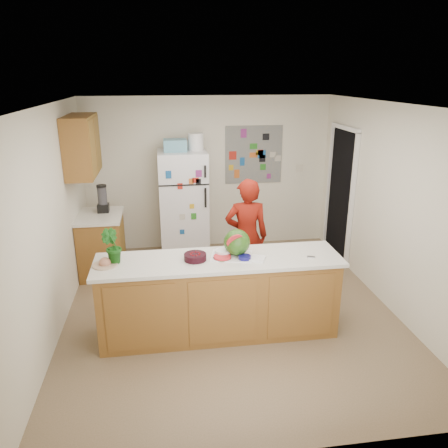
{
  "coord_description": "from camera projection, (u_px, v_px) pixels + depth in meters",
  "views": [
    {
      "loc": [
        -0.77,
        -4.81,
        2.81
      ],
      "look_at": [
        -0.04,
        0.2,
        1.07
      ],
      "focal_mm": 35.0,
      "sensor_mm": 36.0,
      "label": 1
    }
  ],
  "objects": [
    {
      "name": "doorway",
      "position": [
        341.0,
        195.0,
        6.81
      ],
      "size": [
        0.03,
        0.85,
        2.04
      ],
      "primitive_type": "cube",
      "color": "black",
      "rests_on": "ground"
    },
    {
      "name": "wall_right",
      "position": [
        391.0,
        208.0,
        5.38
      ],
      "size": [
        0.02,
        4.5,
        2.5
      ],
      "primitive_type": "cube",
      "color": "beige",
      "rests_on": "ground"
    },
    {
      "name": "potted_plant",
      "position": [
        112.0,
        246.0,
        4.56
      ],
      "size": [
        0.24,
        0.22,
        0.37
      ],
      "primitive_type": "imported",
      "rotation": [
        0.0,
        0.0,
        2.83
      ],
      "color": "#0B3E10",
      "rests_on": "peninsula_top"
    },
    {
      "name": "watermelon_slice",
      "position": [
        222.0,
        257.0,
        4.71
      ],
      "size": [
        0.19,
        0.19,
        0.02
      ],
      "primitive_type": "cylinder",
      "color": "red",
      "rests_on": "cutting_board"
    },
    {
      "name": "side_counter_top",
      "position": [
        99.0,
        216.0,
        6.27
      ],
      "size": [
        0.64,
        0.84,
        0.04
      ],
      "primitive_type": "cube",
      "color": "silver",
      "rests_on": "side_counter_base"
    },
    {
      "name": "ceiling",
      "position": [
        231.0,
        104.0,
        4.7
      ],
      "size": [
        4.0,
        4.5,
        0.02
      ],
      "primitive_type": "cube",
      "color": "white",
      "rests_on": "wall_back"
    },
    {
      "name": "paper_towel",
      "position": [
        256.0,
        258.0,
        4.71
      ],
      "size": [
        0.25,
        0.24,
        0.02
      ],
      "primitive_type": "cube",
      "rotation": [
        0.0,
        0.0,
        -0.41
      ],
      "color": "white",
      "rests_on": "peninsula_top"
    },
    {
      "name": "cutting_board",
      "position": [
        232.0,
        256.0,
        4.78
      ],
      "size": [
        0.5,
        0.42,
        0.01
      ],
      "primitive_type": "cube",
      "rotation": [
        0.0,
        0.0,
        -0.22
      ],
      "color": "white",
      "rests_on": "peninsula_top"
    },
    {
      "name": "person",
      "position": [
        246.0,
        237.0,
        5.74
      ],
      "size": [
        0.59,
        0.41,
        1.57
      ],
      "primitive_type": "imported",
      "rotation": [
        0.0,
        0.0,
        3.08
      ],
      "color": "maroon",
      "rests_on": "floor"
    },
    {
      "name": "plate",
      "position": [
        105.0,
        265.0,
        4.55
      ],
      "size": [
        0.34,
        0.34,
        0.02
      ],
      "primitive_type": "cylinder",
      "rotation": [
        0.0,
        0.0,
        0.42
      ],
      "color": "#BFAD92",
      "rests_on": "peninsula_top"
    },
    {
      "name": "peninsula_top",
      "position": [
        219.0,
        260.0,
        4.73
      ],
      "size": [
        2.68,
        0.7,
        0.04
      ],
      "primitive_type": "cube",
      "color": "silver",
      "rests_on": "peninsula_base"
    },
    {
      "name": "wall_back",
      "position": [
        209.0,
        174.0,
        7.23
      ],
      "size": [
        4.0,
        0.02,
        2.5
      ],
      "primitive_type": "cube",
      "color": "beige",
      "rests_on": "ground"
    },
    {
      "name": "side_counter_base",
      "position": [
        102.0,
        245.0,
        6.41
      ],
      "size": [
        0.6,
        0.8,
        0.86
      ],
      "primitive_type": "cube",
      "color": "brown",
      "rests_on": "floor"
    },
    {
      "name": "cobalt_bowl",
      "position": [
        245.0,
        258.0,
        4.68
      ],
      "size": [
        0.18,
        0.18,
        0.05
      ],
      "primitive_type": "cylinder",
      "rotation": [
        0.0,
        0.0,
        -0.36
      ],
      "color": "#110E5A",
      "rests_on": "peninsula_top"
    },
    {
      "name": "refrigerator",
      "position": [
        184.0,
        204.0,
        6.94
      ],
      "size": [
        0.75,
        0.7,
        1.7
      ],
      "primitive_type": "cube",
      "color": "silver",
      "rests_on": "floor"
    },
    {
      "name": "blender_appliance",
      "position": [
        103.0,
        199.0,
        6.33
      ],
      "size": [
        0.13,
        0.13,
        0.38
      ],
      "primitive_type": "cylinder",
      "color": "black",
      "rests_on": "side_counter_top"
    },
    {
      "name": "floor",
      "position": [
        230.0,
        309.0,
        5.52
      ],
      "size": [
        4.0,
        4.5,
        0.02
      ],
      "primitive_type": "cube",
      "color": "brown",
      "rests_on": "ground"
    },
    {
      "name": "keys",
      "position": [
        311.0,
        257.0,
        4.75
      ],
      "size": [
        0.09,
        0.06,
        0.01
      ],
      "primitive_type": "cube",
      "rotation": [
        0.0,
        0.0,
        -0.33
      ],
      "color": "gray",
      "rests_on": "peninsula_top"
    },
    {
      "name": "wall_left",
      "position": [
        51.0,
        223.0,
        4.84
      ],
      "size": [
        0.02,
        4.5,
        2.5
      ],
      "primitive_type": "cube",
      "color": "beige",
      "rests_on": "ground"
    },
    {
      "name": "fridge_top_bin",
      "position": [
        175.0,
        145.0,
        6.62
      ],
      "size": [
        0.35,
        0.28,
        0.18
      ],
      "primitive_type": "cube",
      "color": "#5999B2",
      "rests_on": "refrigerator"
    },
    {
      "name": "white_bowl",
      "position": [
        223.0,
        252.0,
        4.81
      ],
      "size": [
        0.23,
        0.23,
        0.06
      ],
      "primitive_type": "cylinder",
      "rotation": [
        0.0,
        0.0,
        0.37
      ],
      "color": "white",
      "rests_on": "peninsula_top"
    },
    {
      "name": "photo_collage",
      "position": [
        254.0,
        155.0,
        7.21
      ],
      "size": [
        0.95,
        0.01,
        0.95
      ],
      "primitive_type": "cube",
      "color": "slate",
      "rests_on": "wall_back"
    },
    {
      "name": "peninsula_base",
      "position": [
        219.0,
        298.0,
        4.88
      ],
      "size": [
        2.6,
        0.62,
        0.88
      ],
      "primitive_type": "cube",
      "color": "brown",
      "rests_on": "floor"
    },
    {
      "name": "watermelon",
      "position": [
        237.0,
        242.0,
        4.75
      ],
      "size": [
        0.29,
        0.29,
        0.29
      ],
      "primitive_type": "sphere",
      "color": "#20510E",
      "rests_on": "cutting_board"
    },
    {
      "name": "cherry_bowl",
      "position": [
        195.0,
        257.0,
        4.68
      ],
      "size": [
        0.29,
        0.29,
        0.07
      ],
      "primitive_type": "cylinder",
      "rotation": [
        0.0,
        0.0,
        -0.25
      ],
      "color": "black",
      "rests_on": "peninsula_top"
    },
    {
      "name": "upper_cabinets",
      "position": [
        82.0,
        146.0,
        5.87
      ],
      "size": [
        0.35,
        1.0,
        0.8
      ],
      "primitive_type": "cube",
      "color": "brown",
      "rests_on": "wall_left"
    }
  ]
}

